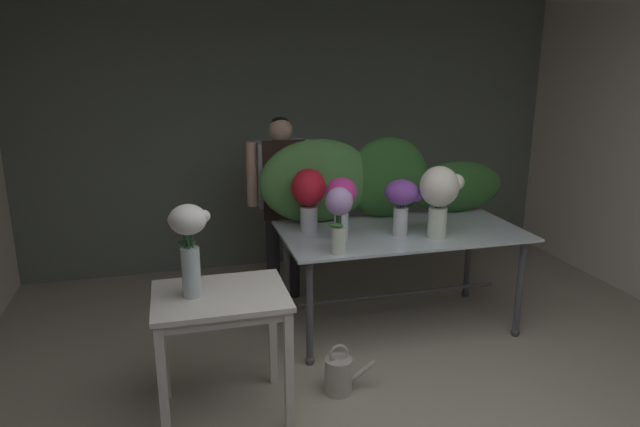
{
  "coord_description": "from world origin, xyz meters",
  "views": [
    {
      "loc": [
        -1.25,
        -2.02,
        2.11
      ],
      "look_at": [
        -0.32,
        1.48,
        1.11
      ],
      "focal_mm": 31.83,
      "sensor_mm": 36.0,
      "label": 1
    }
  ],
  "objects_px": {
    "vase_lilac_freesia": "(339,213)",
    "watering_can": "(339,375)",
    "display_table_glass": "(400,244)",
    "vase_ivory_snapdragons": "(440,194)",
    "florist": "(282,189)",
    "side_table_white": "(221,310)",
    "vase_white_roses_tall": "(189,240)",
    "vase_violet_lilies": "(402,199)",
    "vase_magenta_anemones": "(342,200)",
    "vase_crimson_tulips": "(309,193)"
  },
  "relations": [
    {
      "from": "vase_lilac_freesia",
      "to": "watering_can",
      "type": "distance_m",
      "value": 1.06
    },
    {
      "from": "display_table_glass",
      "to": "vase_ivory_snapdragons",
      "type": "bearing_deg",
      "value": -53.04
    },
    {
      "from": "vase_lilac_freesia",
      "to": "vase_ivory_snapdragons",
      "type": "bearing_deg",
      "value": 10.65
    },
    {
      "from": "florist",
      "to": "watering_can",
      "type": "xyz_separation_m",
      "value": [
        0.05,
        -1.59,
        -0.88
      ]
    },
    {
      "from": "side_table_white",
      "to": "watering_can",
      "type": "bearing_deg",
      "value": 3.04
    },
    {
      "from": "vase_lilac_freesia",
      "to": "watering_can",
      "type": "height_order",
      "value": "vase_lilac_freesia"
    },
    {
      "from": "vase_ivory_snapdragons",
      "to": "watering_can",
      "type": "distance_m",
      "value": 1.48
    },
    {
      "from": "display_table_glass",
      "to": "vase_white_roses_tall",
      "type": "distance_m",
      "value": 1.87
    },
    {
      "from": "display_table_glass",
      "to": "vase_violet_lilies",
      "type": "relative_size",
      "value": 4.36
    },
    {
      "from": "vase_magenta_anemones",
      "to": "watering_can",
      "type": "bearing_deg",
      "value": -107.25
    },
    {
      "from": "watering_can",
      "to": "side_table_white",
      "type": "bearing_deg",
      "value": -176.96
    },
    {
      "from": "vase_violet_lilies",
      "to": "vase_white_roses_tall",
      "type": "bearing_deg",
      "value": -155.83
    },
    {
      "from": "side_table_white",
      "to": "vase_magenta_anemones",
      "type": "height_order",
      "value": "vase_magenta_anemones"
    },
    {
      "from": "side_table_white",
      "to": "vase_magenta_anemones",
      "type": "relative_size",
      "value": 1.71
    },
    {
      "from": "florist",
      "to": "watering_can",
      "type": "relative_size",
      "value": 4.62
    },
    {
      "from": "vase_ivory_snapdragons",
      "to": "vase_crimson_tulips",
      "type": "xyz_separation_m",
      "value": [
        -0.89,
        0.39,
        -0.03
      ]
    },
    {
      "from": "vase_ivory_snapdragons",
      "to": "watering_can",
      "type": "bearing_deg",
      "value": -149.57
    },
    {
      "from": "vase_lilac_freesia",
      "to": "florist",
      "type": "bearing_deg",
      "value": 97.53
    },
    {
      "from": "vase_violet_lilies",
      "to": "vase_crimson_tulips",
      "type": "height_order",
      "value": "vase_crimson_tulips"
    },
    {
      "from": "vase_ivory_snapdragons",
      "to": "display_table_glass",
      "type": "bearing_deg",
      "value": 126.96
    },
    {
      "from": "vase_magenta_anemones",
      "to": "side_table_white",
      "type": "bearing_deg",
      "value": -143.3
    },
    {
      "from": "florist",
      "to": "vase_magenta_anemones",
      "type": "xyz_separation_m",
      "value": [
        0.26,
        -0.92,
        0.11
      ]
    },
    {
      "from": "florist",
      "to": "vase_violet_lilies",
      "type": "relative_size",
      "value": 3.82
    },
    {
      "from": "vase_violet_lilies",
      "to": "vase_magenta_anemones",
      "type": "bearing_deg",
      "value": -179.87
    },
    {
      "from": "side_table_white",
      "to": "vase_lilac_freesia",
      "type": "relative_size",
      "value": 1.71
    },
    {
      "from": "vase_violet_lilies",
      "to": "watering_can",
      "type": "relative_size",
      "value": 1.21
    },
    {
      "from": "display_table_glass",
      "to": "side_table_white",
      "type": "bearing_deg",
      "value": -150.65
    },
    {
      "from": "vase_violet_lilies",
      "to": "vase_lilac_freesia",
      "type": "height_order",
      "value": "vase_lilac_freesia"
    },
    {
      "from": "vase_ivory_snapdragons",
      "to": "vase_lilac_freesia",
      "type": "height_order",
      "value": "vase_ivory_snapdragons"
    },
    {
      "from": "vase_crimson_tulips",
      "to": "display_table_glass",
      "type": "bearing_deg",
      "value": -11.69
    },
    {
      "from": "side_table_white",
      "to": "vase_violet_lilies",
      "type": "relative_size",
      "value": 1.86
    },
    {
      "from": "vase_violet_lilies",
      "to": "vase_ivory_snapdragons",
      "type": "bearing_deg",
      "value": -27.9
    },
    {
      "from": "florist",
      "to": "vase_ivory_snapdragons",
      "type": "distance_m",
      "value": 1.43
    },
    {
      "from": "vase_violet_lilies",
      "to": "florist",
      "type": "bearing_deg",
      "value": 128.29
    },
    {
      "from": "vase_violet_lilies",
      "to": "vase_ivory_snapdragons",
      "type": "relative_size",
      "value": 0.79
    },
    {
      "from": "side_table_white",
      "to": "vase_crimson_tulips",
      "type": "xyz_separation_m",
      "value": [
        0.77,
        0.97,
        0.43
      ]
    },
    {
      "from": "vase_violet_lilies",
      "to": "vase_magenta_anemones",
      "type": "distance_m",
      "value": 0.47
    },
    {
      "from": "vase_magenta_anemones",
      "to": "watering_can",
      "type": "relative_size",
      "value": 1.32
    },
    {
      "from": "vase_white_roses_tall",
      "to": "florist",
      "type": "bearing_deg",
      "value": 62.58
    },
    {
      "from": "vase_crimson_tulips",
      "to": "vase_ivory_snapdragons",
      "type": "bearing_deg",
      "value": -23.88
    },
    {
      "from": "vase_ivory_snapdragons",
      "to": "vase_magenta_anemones",
      "type": "bearing_deg",
      "value": 169.86
    },
    {
      "from": "watering_can",
      "to": "display_table_glass",
      "type": "bearing_deg",
      "value": 47.14
    },
    {
      "from": "display_table_glass",
      "to": "vase_crimson_tulips",
      "type": "height_order",
      "value": "vase_crimson_tulips"
    },
    {
      "from": "florist",
      "to": "vase_lilac_freesia",
      "type": "distance_m",
      "value": 1.21
    },
    {
      "from": "side_table_white",
      "to": "vase_ivory_snapdragons",
      "type": "distance_m",
      "value": 1.81
    },
    {
      "from": "vase_magenta_anemones",
      "to": "vase_ivory_snapdragons",
      "type": "bearing_deg",
      "value": -10.14
    },
    {
      "from": "display_table_glass",
      "to": "vase_crimson_tulips",
      "type": "distance_m",
      "value": 0.83
    },
    {
      "from": "display_table_glass",
      "to": "vase_magenta_anemones",
      "type": "relative_size",
      "value": 3.99
    },
    {
      "from": "florist",
      "to": "vase_crimson_tulips",
      "type": "bearing_deg",
      "value": -83.05
    },
    {
      "from": "display_table_glass",
      "to": "vase_white_roses_tall",
      "type": "bearing_deg",
      "value": -153.09
    }
  ]
}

